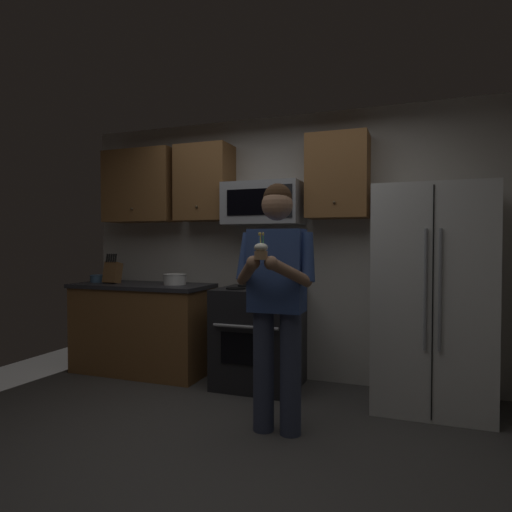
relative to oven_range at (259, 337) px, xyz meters
The scene contains 12 objects.
ground_plane 1.44m from the oven_range, 83.70° to the right, with size 6.00×6.00×0.00m, color #474442.
wall_back 0.94m from the oven_range, 69.02° to the left, with size 4.40×0.10×2.60m, color beige.
oven_range is the anchor object (origin of this frame).
microwave 1.26m from the oven_range, 89.98° to the left, with size 0.74×0.41×0.40m.
refrigerator 1.56m from the oven_range, ahead, with size 0.90×0.75×1.80m.
cabinet_row_upper 1.60m from the oven_range, 163.43° to the left, with size 2.78×0.36×0.76m.
counter_left 1.30m from the oven_range, behind, with size 1.44×0.66×0.92m.
knife_block 1.73m from the oven_range, behind, with size 0.16×0.15×0.32m.
bowl_large_white 1.07m from the oven_range, behind, with size 0.24×0.24×0.11m.
bowl_small_colored 1.94m from the oven_range, behind, with size 0.17×0.17×0.08m.
person 1.18m from the oven_range, 63.70° to the right, with size 0.60×0.48×1.76m.
cupcake 1.59m from the oven_range, 69.88° to the right, with size 0.09×0.09×0.17m.
Camera 1 is at (1.25, -2.57, 1.34)m, focal length 31.37 mm.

